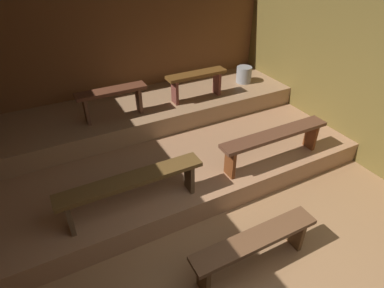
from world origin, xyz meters
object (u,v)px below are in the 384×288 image
bench_floor_center (255,244)px  bench_middle_left (112,96)px  bench_lower_left (132,184)px  pail_middle (244,75)px  bench_lower_right (275,138)px  bench_middle_right (197,79)px

bench_floor_center → bench_middle_left: bench_middle_left is taller
bench_lower_left → pail_middle: size_ratio=5.55×
bench_lower_right → pail_middle: size_ratio=5.55×
bench_lower_right → bench_middle_right: (-0.30, 1.74, 0.30)m
bench_lower_right → pail_middle: 2.14m
bench_lower_right → bench_middle_right: size_ratio=1.58×
bench_lower_right → bench_middle_right: 1.79m
bench_floor_center → bench_middle_left: (-0.62, 2.85, 0.62)m
bench_floor_center → bench_lower_right: bearing=44.4°
bench_lower_left → bench_lower_right: bearing=0.0°
bench_floor_center → bench_lower_right: 1.62m
bench_floor_center → bench_lower_left: bearing=129.6°
bench_floor_center → pail_middle: 3.69m
pail_middle → bench_floor_center: bearing=-123.1°
bench_lower_left → pail_middle: (2.92, 1.96, 0.09)m
bench_lower_left → bench_middle_left: size_ratio=1.58×
bench_lower_right → bench_middle_left: bearing=135.4°
bench_middle_right → bench_lower_left: bearing=-135.4°
bench_lower_left → pail_middle: 3.51m
bench_lower_right → bench_middle_right: bench_middle_right is taller
bench_lower_left → bench_lower_right: (2.06, 0.00, 0.00)m
bench_middle_left → pail_middle: (2.62, 0.22, -0.20)m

